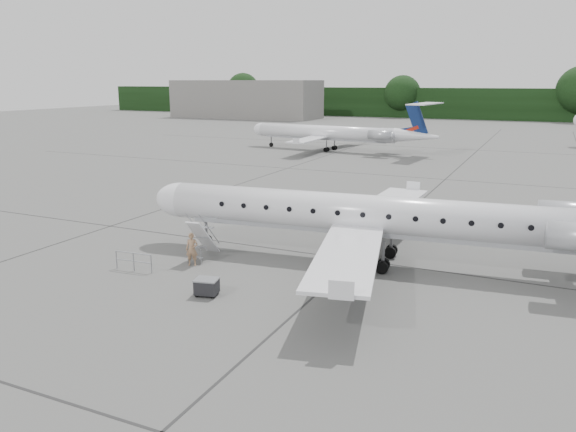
% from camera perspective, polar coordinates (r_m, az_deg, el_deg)
% --- Properties ---
extents(ground, '(320.00, 320.00, 0.00)m').
position_cam_1_polar(ground, '(28.25, 11.62, -7.21)').
color(ground, '#595957').
rests_on(ground, ground).
extents(treeline, '(260.00, 4.00, 8.00)m').
position_cam_1_polar(treeline, '(156.04, 23.19, 10.36)').
color(treeline, black).
rests_on(treeline, ground).
extents(terminal_building, '(40.00, 14.00, 10.00)m').
position_cam_1_polar(terminal_building, '(155.61, -4.31, 11.75)').
color(terminal_building, slate).
rests_on(terminal_building, ground).
extents(main_regional_jet, '(31.84, 24.39, 7.64)m').
position_cam_1_polar(main_regional_jet, '(30.84, 8.33, 2.08)').
color(main_regional_jet, silver).
rests_on(main_regional_jet, ground).
extents(airstair, '(1.09, 2.48, 2.39)m').
position_cam_1_polar(airstair, '(32.24, -8.60, -2.23)').
color(airstair, silver).
rests_on(airstair, ground).
extents(passenger, '(0.78, 0.65, 1.84)m').
position_cam_1_polar(passenger, '(31.17, -9.74, -3.35)').
color(passenger, '#957051').
rests_on(passenger, ground).
extents(safety_railing, '(2.20, 0.25, 1.00)m').
position_cam_1_polar(safety_railing, '(31.07, -15.41, -4.52)').
color(safety_railing, gray).
rests_on(safety_railing, ground).
extents(baggage_cart, '(1.19, 1.04, 0.89)m').
position_cam_1_polar(baggage_cart, '(26.92, -8.26, -7.12)').
color(baggage_cart, black).
rests_on(baggage_cart, ground).
extents(bg_regional_left, '(29.24, 22.41, 7.18)m').
position_cam_1_polar(bg_regional_left, '(82.07, 3.75, 9.16)').
color(bg_regional_left, silver).
rests_on(bg_regional_left, ground).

